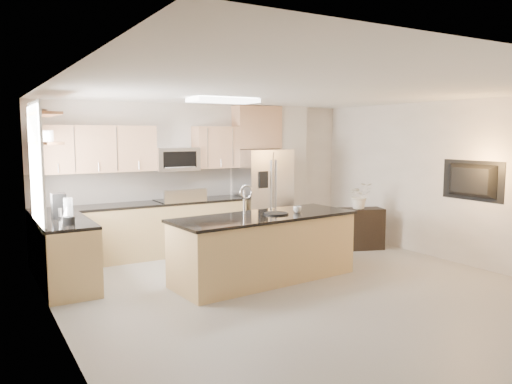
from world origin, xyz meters
TOP-DOWN VIEW (x-y plane):
  - floor at (0.00, 0.00)m, footprint 6.50×6.50m
  - ceiling at (0.00, 0.00)m, footprint 6.00×6.50m
  - wall_back at (0.00, 3.25)m, footprint 6.00×0.02m
  - wall_left at (-3.00, 0.00)m, footprint 0.02×6.50m
  - wall_right at (3.00, 0.00)m, footprint 0.02×6.50m
  - back_counter at (-1.23, 2.93)m, footprint 3.55×0.66m
  - left_counter at (-2.67, 1.85)m, footprint 0.66×1.50m
  - range at (-0.60, 2.92)m, footprint 0.76×0.64m
  - upper_cabinets at (-1.30, 3.09)m, footprint 3.50×0.33m
  - microwave at (-0.60, 3.04)m, footprint 0.76×0.40m
  - refrigerator at (1.06, 2.87)m, footprint 0.92×0.78m
  - partition_column at (1.82, 3.10)m, footprint 0.60×0.30m
  - window at (-2.98, 1.85)m, footprint 0.04×1.15m
  - shelf_lower at (-2.85, 1.95)m, footprint 0.30×1.20m
  - shelf_upper at (-2.85, 1.95)m, footprint 0.30×1.20m
  - ceiling_fixture at (-0.40, 1.60)m, footprint 1.00×0.50m
  - island at (-0.17, 0.79)m, footprint 2.76×1.19m
  - credenza at (2.26, 1.58)m, footprint 1.00×0.68m
  - cup at (0.35, 0.73)m, footprint 0.15×0.15m
  - platter at (0.00, 0.76)m, footprint 0.46×0.46m
  - blender at (-2.67, 1.45)m, footprint 0.15×0.15m
  - kettle at (-2.63, 1.84)m, footprint 0.18×0.18m
  - coffee_maker at (-2.69, 2.06)m, footprint 0.19×0.23m
  - bowl at (-2.85, 2.27)m, footprint 0.40×0.40m
  - flower_vase at (2.29, 1.56)m, footprint 0.79×0.73m
  - television at (2.91, -0.20)m, footprint 0.14×1.08m

SIDE VIEW (x-z plane):
  - floor at x=0.00m, z-range 0.00..0.00m
  - credenza at x=2.26m, z-range 0.00..0.74m
  - left_counter at x=-2.67m, z-range 0.00..0.92m
  - island at x=-0.17m, z-range -0.21..1.15m
  - back_counter at x=-1.23m, z-range -0.25..1.19m
  - range at x=-0.60m, z-range -0.10..1.04m
  - refrigerator at x=1.06m, z-range 0.00..1.78m
  - platter at x=0.00m, z-range 0.93..0.95m
  - cup at x=0.35m, z-range 0.93..1.02m
  - kettle at x=-2.63m, z-range 0.91..1.13m
  - blender at x=-2.67m, z-range 0.90..1.24m
  - coffee_maker at x=-2.69m, z-range 0.91..1.25m
  - flower_vase at x=2.29m, z-range 0.74..1.44m
  - wall_back at x=0.00m, z-range 0.00..2.60m
  - wall_left at x=-3.00m, z-range 0.00..2.60m
  - wall_right at x=3.00m, z-range 0.00..2.60m
  - partition_column at x=1.82m, z-range 0.00..2.60m
  - television at x=2.91m, z-range 1.04..1.66m
  - microwave at x=-0.60m, z-range 1.43..1.83m
  - window at x=-2.98m, z-range 0.83..2.47m
  - upper_cabinets at x=-1.30m, z-range 1.45..2.20m
  - shelf_lower at x=-2.85m, z-range 1.93..1.97m
  - shelf_upper at x=-2.85m, z-range 2.30..2.34m
  - bowl at x=-2.85m, z-range 2.34..2.42m
  - ceiling_fixture at x=-0.40m, z-range 2.53..2.59m
  - ceiling at x=0.00m, z-range 2.59..2.61m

